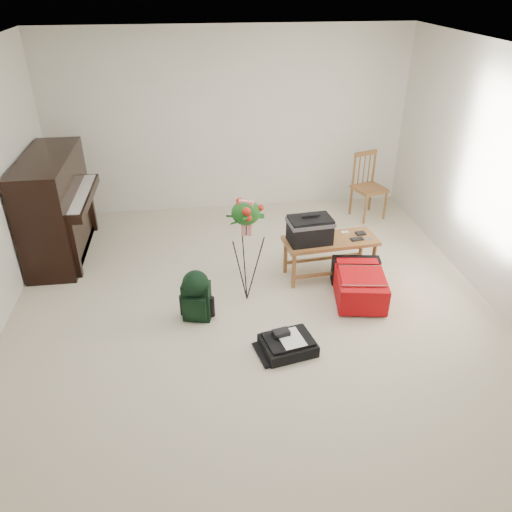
{
  "coord_description": "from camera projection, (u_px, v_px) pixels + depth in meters",
  "views": [
    {
      "loc": [
        -0.53,
        -4.11,
        3.09
      ],
      "look_at": [
        0.06,
        0.35,
        0.49
      ],
      "focal_mm": 35.0,
      "sensor_mm": 36.0,
      "label": 1
    }
  ],
  "objects": [
    {
      "name": "piano",
      "position": [
        57.0,
        209.0,
        5.97
      ],
      "size": [
        0.71,
        1.5,
        1.25
      ],
      "color": "black",
      "rests_on": "floor"
    },
    {
      "name": "bench",
      "position": [
        316.0,
        232.0,
        5.5
      ],
      "size": [
        1.08,
        0.52,
        0.8
      ],
      "rotation": [
        0.0,
        0.0,
        0.1
      ],
      "color": "#956130",
      "rests_on": "floor"
    },
    {
      "name": "flower_stand",
      "position": [
        246.0,
        252.0,
        5.1
      ],
      "size": [
        0.48,
        0.48,
        1.19
      ],
      "rotation": [
        0.0,
        0.0,
        -0.38
      ],
      "color": "black",
      "rests_on": "floor"
    },
    {
      "name": "wall_right",
      "position": [
        512.0,
        189.0,
        4.8
      ],
      "size": [
        0.04,
        5.5,
        2.5
      ],
      "primitive_type": "cube",
      "color": "silver",
      "rests_on": "floor"
    },
    {
      "name": "ceiling",
      "position": [
        255.0,
        56.0,
        3.89
      ],
      "size": [
        5.0,
        5.5,
        0.01
      ],
      "primitive_type": "cube",
      "color": "white",
      "rests_on": "wall_back"
    },
    {
      "name": "dining_chair",
      "position": [
        369.0,
        187.0,
        6.98
      ],
      "size": [
        0.5,
        0.5,
        0.92
      ],
      "rotation": [
        0.0,
        0.0,
        0.31
      ],
      "color": "#956130",
      "rests_on": "floor"
    },
    {
      "name": "green_backpack",
      "position": [
        196.0,
        293.0,
        4.94
      ],
      "size": [
        0.31,
        0.28,
        0.55
      ],
      "rotation": [
        0.0,
        0.0,
        -0.23
      ],
      "color": "black",
      "rests_on": "floor"
    },
    {
      "name": "floor",
      "position": [
        255.0,
        314.0,
        5.14
      ],
      "size": [
        5.0,
        5.5,
        0.01
      ],
      "primitive_type": "cube",
      "color": "beige",
      "rests_on": "ground"
    },
    {
      "name": "wall_back",
      "position": [
        229.0,
        123.0,
        6.87
      ],
      "size": [
        5.0,
        0.04,
        2.5
      ],
      "primitive_type": "cube",
      "color": "silver",
      "rests_on": "floor"
    },
    {
      "name": "red_suitcase",
      "position": [
        358.0,
        282.0,
        5.37
      ],
      "size": [
        0.61,
        0.82,
        0.32
      ],
      "rotation": [
        0.0,
        0.0,
        -0.16
      ],
      "color": "red",
      "rests_on": "floor"
    },
    {
      "name": "black_duffel",
      "position": [
        288.0,
        344.0,
        4.63
      ],
      "size": [
        0.54,
        0.47,
        0.2
      ],
      "rotation": [
        0.0,
        0.0,
        0.21
      ],
      "color": "black",
      "rests_on": "floor"
    }
  ]
}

